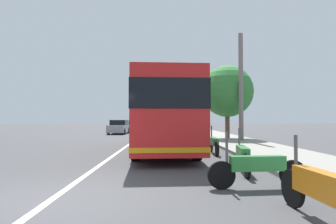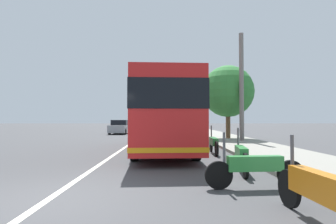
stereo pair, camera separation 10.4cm
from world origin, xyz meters
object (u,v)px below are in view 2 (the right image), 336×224
at_px(car_side_street, 166,127).
at_px(utility_pole, 242,88).
at_px(car_ahead_same_lane, 136,125).
at_px(car_oncoming, 146,123).
at_px(motorcycle_angled, 318,192).
at_px(motorcycle_mid_row, 255,167).
at_px(motorcycle_far_end, 214,143).
at_px(coach_bus, 162,113).
at_px(car_behind_bus, 120,127).
at_px(motorcycle_nearest_curb, 241,156).
at_px(roadside_tree_mid_block, 228,91).

height_order(car_side_street, utility_pole, utility_pole).
relative_size(car_ahead_same_lane, car_oncoming, 0.99).
distance_m(motorcycle_angled, motorcycle_mid_row, 2.13).
bearing_deg(motorcycle_far_end, car_oncoming, 9.25).
relative_size(motorcycle_angled, utility_pole, 0.31).
bearing_deg(car_side_street, car_oncoming, 4.22).
xyz_separation_m(coach_bus, motorcycle_mid_row, (-7.44, -2.17, -1.43)).
bearing_deg(car_behind_bus, motorcycle_mid_row, 18.02).
height_order(car_ahead_same_lane, utility_pole, utility_pole).
xyz_separation_m(car_oncoming, utility_pole, (-41.72, -9.47, 3.02)).
distance_m(motorcycle_mid_row, utility_pole, 13.11).
xyz_separation_m(coach_bus, car_behind_bus, (16.11, 4.84, -1.18)).
bearing_deg(motorcycle_far_end, car_behind_bus, 23.93).
height_order(motorcycle_angled, car_side_street, car_side_street).
distance_m(motorcycle_far_end, car_side_street, 17.29).
distance_m(car_side_street, car_oncoming, 31.06).
distance_m(coach_bus, car_oncoming, 46.75).
bearing_deg(car_ahead_same_lane, utility_pole, 18.16).
height_order(motorcycle_nearest_curb, car_ahead_same_lane, car_ahead_same_lane).
distance_m(motorcycle_mid_row, car_ahead_same_lane, 37.61).
bearing_deg(car_ahead_same_lane, roadside_tree_mid_block, 19.03).
height_order(motorcycle_mid_row, utility_pole, utility_pole).
height_order(motorcycle_mid_row, car_side_street, car_side_street).
xyz_separation_m(motorcycle_angled, utility_pole, (14.39, -2.99, 3.26)).
distance_m(car_side_street, car_ahead_same_lane, 14.57).
distance_m(motorcycle_angled, car_oncoming, 56.48).
distance_m(motorcycle_mid_row, roadside_tree_mid_block, 15.00).
bearing_deg(coach_bus, roadside_tree_mid_block, -38.34).
bearing_deg(car_oncoming, motorcycle_nearest_curb, 7.77).
xyz_separation_m(car_behind_bus, car_ahead_same_lane, (13.44, -0.24, -0.02)).
relative_size(car_oncoming, utility_pole, 0.63).
xyz_separation_m(coach_bus, motorcycle_angled, (-9.56, -2.39, -1.41)).
relative_size(motorcycle_angled, motorcycle_far_end, 1.01).
xyz_separation_m(motorcycle_far_end, utility_pole, (6.20, -3.04, 3.27)).
xyz_separation_m(motorcycle_far_end, car_oncoming, (47.91, 6.43, 0.25)).
height_order(coach_bus, roadside_tree_mid_block, roadside_tree_mid_block).
relative_size(motorcycle_nearest_curb, utility_pole, 0.31).
bearing_deg(coach_bus, car_oncoming, 2.06).
relative_size(motorcycle_far_end, utility_pole, 0.30).
height_order(motorcycle_angled, car_behind_bus, car_behind_bus).
bearing_deg(car_ahead_same_lane, motorcycle_mid_row, 6.55).
relative_size(motorcycle_nearest_curb, car_side_street, 0.51).
bearing_deg(roadside_tree_mid_block, coach_bus, 144.63).
bearing_deg(car_behind_bus, car_ahead_same_lane, -179.56).
bearing_deg(car_side_street, coach_bus, 175.53).
bearing_deg(motorcycle_mid_row, car_ahead_same_lane, -84.08).
bearing_deg(coach_bus, car_behind_bus, 13.75).
height_order(car_behind_bus, car_ahead_same_lane, car_behind_bus).
bearing_deg(roadside_tree_mid_block, motorcycle_angled, 171.26).
distance_m(car_ahead_same_lane, utility_pole, 26.83).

